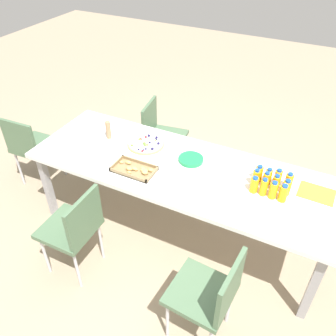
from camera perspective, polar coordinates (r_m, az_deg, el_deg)
The scene contains 24 objects.
ground_plane at distance 3.40m, azimuth 1.73°, elevation -9.87°, with size 12.00×12.00×0.00m, color gray.
party_table at distance 2.93m, azimuth 1.98°, elevation -0.73°, with size 2.55×0.88×0.75m.
chair_end at distance 3.86m, azimuth -21.28°, elevation 3.49°, with size 0.42×0.42×0.83m.
chair_far_right at distance 2.84m, azimuth -14.84°, elevation -9.14°, with size 0.41×0.41×0.83m.
chair_near_right at distance 3.80m, azimuth -1.30°, elevation 5.75°, with size 0.46×0.46×0.83m.
chair_far_left at distance 2.41m, azimuth 6.94°, elevation -19.43°, with size 0.43×0.43×0.83m.
juice_bottle_0 at distance 2.79m, azimuth 18.92°, elevation -2.07°, with size 0.06×0.06×0.14m.
juice_bottle_1 at distance 2.80m, azimuth 17.32°, elevation -1.53°, with size 0.05×0.05×0.15m.
juice_bottle_2 at distance 2.80m, azimuth 15.90°, elevation -1.30°, with size 0.05×0.05×0.14m.
juice_bottle_3 at distance 2.81m, azimuth 14.46°, elevation -0.86°, with size 0.06×0.06×0.14m.
juice_bottle_4 at distance 2.74m, azimuth 18.60°, elevation -3.03°, with size 0.06×0.06×0.13m.
juice_bottle_5 at distance 2.74m, azimuth 17.02°, elevation -2.41°, with size 0.05×0.05×0.15m.
juice_bottle_6 at distance 2.75m, azimuth 15.55°, elevation -1.98°, with size 0.05×0.05×0.15m.
juice_bottle_7 at distance 2.75m, azimuth 14.02°, elevation -1.57°, with size 0.06×0.06×0.15m.
juice_bottle_8 at distance 2.67m, azimuth 18.13°, elevation -3.90°, with size 0.06×0.06×0.14m.
juice_bottle_9 at distance 2.68m, azimuth 16.64°, elevation -3.46°, with size 0.06×0.06×0.15m.
juice_bottle_10 at distance 2.68m, azimuth 15.21°, elevation -3.01°, with size 0.05×0.05×0.15m.
juice_bottle_11 at distance 2.70m, azimuth 13.76°, elevation -2.66°, with size 0.06×0.06×0.14m.
fruit_pizza at distance 3.15m, azimuth -3.58°, elevation 3.94°, with size 0.33×0.33×0.05m.
snack_tray at distance 2.86m, azimuth -5.39°, elevation -0.17°, with size 0.35×0.20×0.04m.
plate_stack at distance 2.96m, azimuth 3.72°, elevation 1.40°, with size 0.21×0.21×0.03m.
napkin_stack at distance 2.53m, azimuth 23.36°, elevation -10.31°, with size 0.15×0.15×0.01m, color white.
cardboard_tube at distance 3.25m, azimuth -9.63°, elevation 6.10°, with size 0.04×0.04×0.17m, color #9E7A56.
paper_folder at distance 2.87m, azimuth 22.87°, elevation -3.77°, with size 0.26×0.20×0.01m, color yellow.
Camera 1 is at (-0.94, 2.09, 2.52)m, focal length 37.71 mm.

